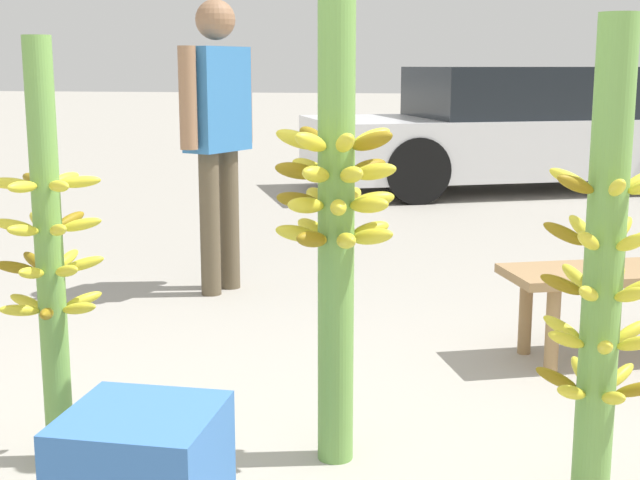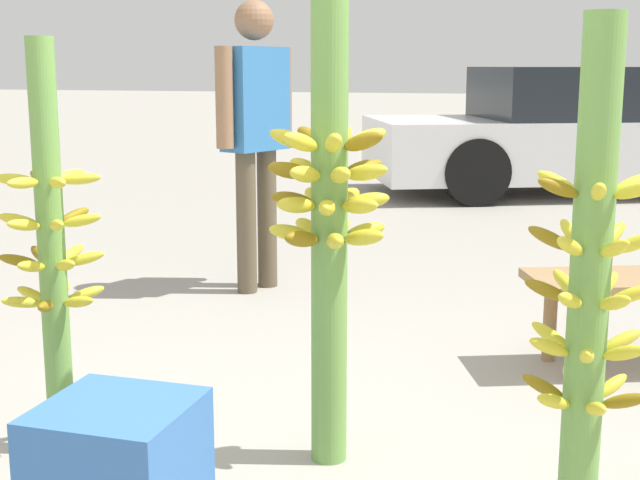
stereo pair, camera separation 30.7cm
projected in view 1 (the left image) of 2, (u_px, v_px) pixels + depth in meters
The scene contains 5 objects.
banana_stalk_left at pixel (49, 254), 2.84m from camera, with size 0.35×0.35×1.39m.
banana_stalk_center at pixel (336, 212), 2.84m from camera, with size 0.40×0.40×1.60m.
banana_stalk_right at pixel (603, 277), 2.52m from camera, with size 0.36×0.36×1.44m.
vendor_person at pixel (218, 120), 5.03m from camera, with size 0.31×0.61×1.66m.
parked_car at pixel (518, 130), 9.42m from camera, with size 4.61×3.25×1.28m.
Camera 1 is at (0.49, -2.37, 1.30)m, focal length 50.00 mm.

